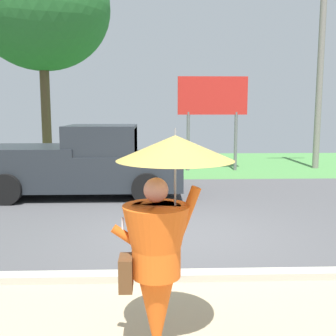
{
  "coord_description": "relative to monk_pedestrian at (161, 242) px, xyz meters",
  "views": [
    {
      "loc": [
        -0.57,
        -7.27,
        2.29
      ],
      "look_at": [
        -0.28,
        1.0,
        1.1
      ],
      "focal_mm": 43.65,
      "sensor_mm": 36.0,
      "label": 1
    }
  ],
  "objects": [
    {
      "name": "ground_plane",
      "position": [
        0.51,
        6.71,
        -1.16
      ],
      "size": [
        40.0,
        22.0,
        0.2
      ],
      "color": "#4C4C4F"
    },
    {
      "name": "roadside_billboard",
      "position": [
        2.15,
        11.78,
        1.43
      ],
      "size": [
        2.6,
        0.12,
        3.5
      ],
      "color": "slate",
      "rests_on": "ground_plane"
    },
    {
      "name": "monk_pedestrian",
      "position": [
        0.0,
        0.0,
        0.0
      ],
      "size": [
        1.09,
        1.03,
        2.13
      ],
      "rotation": [
        0.0,
        0.0,
        -0.03
      ],
      "color": "#E55B19",
      "rests_on": "ground_plane"
    },
    {
      "name": "tree_left_far",
      "position": [
        -4.2,
        12.53,
        4.92
      ],
      "size": [
        5.1,
        5.1,
        8.38
      ],
      "color": "brown",
      "rests_on": "ground_plane"
    },
    {
      "name": "utility_pole",
      "position": [
        6.33,
        12.22,
        2.91
      ],
      "size": [
        1.8,
        0.24,
        7.7
      ],
      "color": "gray",
      "rests_on": "ground_plane"
    },
    {
      "name": "pickup_truck",
      "position": [
        -1.9,
        7.32,
        -0.25
      ],
      "size": [
        5.2,
        2.28,
        1.88
      ],
      "rotation": [
        0.0,
        0.0,
        -0.13
      ],
      "color": "#23282D",
      "rests_on": "ground_plane"
    }
  ]
}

